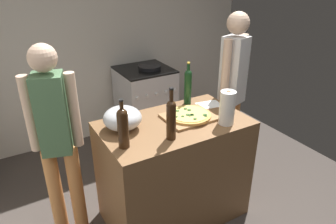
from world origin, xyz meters
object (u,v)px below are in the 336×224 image
object	(u,v)px
person_in_stripes	(56,136)
person_in_red	(232,89)
wine_bottle_green	(171,118)
stove	(145,103)
wine_bottle_amber	(123,126)
mixing_bowl	(123,118)
paper_towel_roll	(227,108)
wine_bottle_dark	(188,85)
pizza	(189,115)

from	to	relation	value
person_in_stripes	person_in_red	world-z (taller)	person_in_red
wine_bottle_green	stove	world-z (taller)	wine_bottle_green
wine_bottle_green	wine_bottle_amber	bearing A→B (deg)	168.90
mixing_bowl	paper_towel_roll	world-z (taller)	paper_towel_roll
person_in_red	wine_bottle_green	bearing A→B (deg)	-154.60
wine_bottle_amber	person_in_stripes	size ratio (longest dim) A/B	0.22
mixing_bowl	wine_bottle_dark	distance (m)	0.70
person_in_stripes	wine_bottle_green	bearing A→B (deg)	-33.89
pizza	stove	world-z (taller)	pizza
wine_bottle_amber	paper_towel_roll	bearing A→B (deg)	-5.60
pizza	wine_bottle_dark	bearing A→B (deg)	59.17
mixing_bowl	person_in_stripes	size ratio (longest dim) A/B	0.18
pizza	wine_bottle_dark	xyz separation A→B (m)	(0.15, 0.25, 0.14)
paper_towel_roll	wine_bottle_amber	bearing A→B (deg)	174.40
wine_bottle_amber	stove	size ratio (longest dim) A/B	0.37
mixing_bowl	stove	distance (m)	1.63
mixing_bowl	person_in_red	distance (m)	1.21
pizza	person_in_stripes	world-z (taller)	person_in_stripes
person_in_stripes	person_in_red	bearing A→B (deg)	-0.54
person_in_stripes	pizza	bearing A→B (deg)	-15.01
wine_bottle_amber	wine_bottle_dark	bearing A→B (deg)	26.71
mixing_bowl	stove	bearing A→B (deg)	57.68
wine_bottle_amber	wine_bottle_dark	xyz separation A→B (m)	(0.78, 0.39, 0.02)
pizza	stove	distance (m)	1.51
stove	person_in_stripes	bearing A→B (deg)	-138.49
wine_bottle_green	person_in_stripes	xyz separation A→B (m)	(-0.70, 0.47, -0.18)
wine_bottle_amber	wine_bottle_dark	world-z (taller)	wine_bottle_dark
mixing_bowl	wine_bottle_amber	world-z (taller)	wine_bottle_amber
mixing_bowl	wine_bottle_green	xyz separation A→B (m)	(0.24, -0.31, 0.08)
wine_bottle_green	paper_towel_roll	bearing A→B (deg)	-1.79
person_in_red	wine_bottle_dark	bearing A→B (deg)	179.85
pizza	wine_bottle_dark	size ratio (longest dim) A/B	0.92
stove	wine_bottle_green	bearing A→B (deg)	-109.88
paper_towel_roll	wine_bottle_green	bearing A→B (deg)	178.21
wine_bottle_amber	stove	distance (m)	1.89
wine_bottle_dark	pizza	bearing A→B (deg)	-120.83
paper_towel_roll	person_in_stripes	world-z (taller)	person_in_stripes
pizza	person_in_stripes	distance (m)	1.03
wine_bottle_green	person_in_stripes	world-z (taller)	person_in_stripes
person_in_stripes	person_in_red	distance (m)	1.66
stove	person_in_red	world-z (taller)	person_in_red
person_in_red	stove	bearing A→B (deg)	108.20
pizza	paper_towel_roll	distance (m)	0.31
wine_bottle_green	person_in_red	size ratio (longest dim) A/B	0.23
person_in_stripes	mixing_bowl	bearing A→B (deg)	-19.26
person_in_red	paper_towel_roll	bearing A→B (deg)	-134.80
pizza	wine_bottle_amber	distance (m)	0.65
mixing_bowl	person_in_red	size ratio (longest dim) A/B	0.17
pizza	wine_bottle_amber	size ratio (longest dim) A/B	1.00
mixing_bowl	stove	world-z (taller)	mixing_bowl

